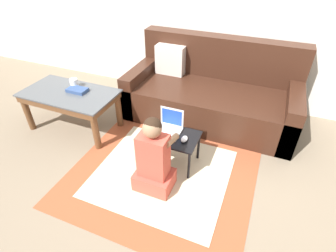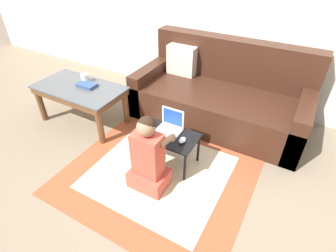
# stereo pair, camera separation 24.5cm
# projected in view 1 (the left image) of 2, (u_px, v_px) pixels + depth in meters

# --- Properties ---
(ground_plane) EXTENTS (16.00, 16.00, 0.00)m
(ground_plane) POSITION_uv_depth(u_px,v_px,m) (158.00, 168.00, 2.57)
(ground_plane) COLOR #7F705B
(area_rug) EXTENTS (1.69, 1.56, 0.01)m
(area_rug) POSITION_uv_depth(u_px,v_px,m) (162.00, 173.00, 2.51)
(area_rug) COLOR #9E4C2D
(area_rug) RESTS_ON ground_plane
(couch) EXTENTS (1.96, 0.93, 0.90)m
(couch) POSITION_uv_depth(u_px,v_px,m) (211.00, 93.00, 3.17)
(couch) COLOR #381E14
(couch) RESTS_ON ground_plane
(coffee_table) EXTENTS (1.03, 0.56, 0.46)m
(coffee_table) POSITION_uv_depth(u_px,v_px,m) (70.00, 98.00, 2.90)
(coffee_table) COLOR #4C5156
(coffee_table) RESTS_ON ground_plane
(laptop_desk) EXTENTS (0.55, 0.35, 0.34)m
(laptop_desk) POSITION_uv_depth(u_px,v_px,m) (169.00, 138.00, 2.47)
(laptop_desk) COLOR black
(laptop_desk) RESTS_ON ground_plane
(laptop) EXTENTS (0.23, 0.20, 0.21)m
(laptop) POSITION_uv_depth(u_px,v_px,m) (169.00, 128.00, 2.47)
(laptop) COLOR silver
(laptop) RESTS_ON laptop_desk
(computer_mouse) EXTENTS (0.06, 0.09, 0.04)m
(computer_mouse) POSITION_uv_depth(u_px,v_px,m) (184.00, 139.00, 2.37)
(computer_mouse) COLOR silver
(computer_mouse) RESTS_ON laptop_desk
(person_seated) EXTENTS (0.33, 0.36, 0.74)m
(person_seated) POSITION_uv_depth(u_px,v_px,m) (154.00, 160.00, 2.20)
(person_seated) COLOR #CC4C3D
(person_seated) RESTS_ON ground_plane
(cup_on_table) EXTENTS (0.09, 0.09, 0.10)m
(cup_on_table) POSITION_uv_depth(u_px,v_px,m) (74.00, 83.00, 2.92)
(cup_on_table) COLOR white
(cup_on_table) RESTS_ON coffee_table
(book_on_table) EXTENTS (0.22, 0.13, 0.04)m
(book_on_table) POSITION_uv_depth(u_px,v_px,m) (77.00, 90.00, 2.86)
(book_on_table) COLOR #334C7F
(book_on_table) RESTS_ON coffee_table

